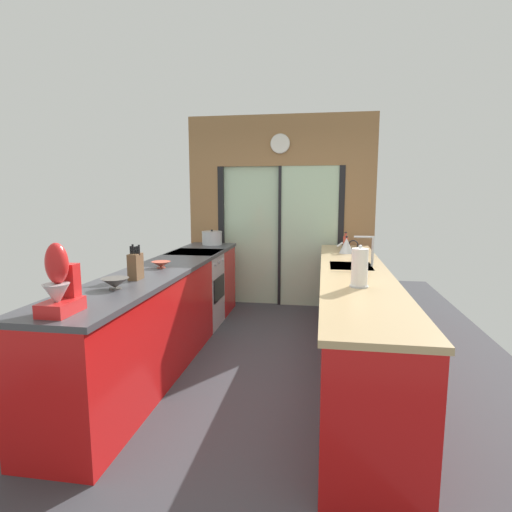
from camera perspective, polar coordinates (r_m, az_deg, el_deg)
ground_plane at (r=4.47m, az=0.73°, el=-12.73°), size 5.04×7.60×0.02m
back_wall_unit at (r=5.95m, az=3.34°, el=7.69°), size 2.64×0.12×2.70m
left_counter_run at (r=4.12m, az=-12.99°, el=-7.86°), size 0.62×3.80×0.92m
right_counter_run at (r=4.00m, az=13.22°, el=-8.38°), size 0.62×3.80×0.92m
sink_faucet at (r=4.13m, az=15.37°, el=1.28°), size 0.19×0.02×0.29m
oven_range at (r=5.14m, az=-8.27°, el=-4.55°), size 0.60×0.60×0.92m
mixing_bowl_near at (r=3.22m, az=-18.84°, el=-3.56°), size 0.20×0.20×0.08m
mixing_bowl_far at (r=4.01m, az=-12.94°, el=-1.13°), size 0.18×0.18×0.06m
knife_block at (r=3.51m, az=-16.26°, el=-1.33°), size 0.09×0.14×0.29m
stand_mixer at (r=2.66m, az=-25.40°, el=-3.83°), size 0.17×0.27×0.42m
stock_pot at (r=5.72m, az=-6.08°, el=2.49°), size 0.28×0.28×0.21m
kettle at (r=4.99m, az=12.37°, el=1.43°), size 0.25×0.17×0.21m
soap_bottle at (r=5.19m, az=12.22°, el=1.77°), size 0.06×0.06×0.23m
paper_towel_roll at (r=3.19m, az=14.07°, el=-1.60°), size 0.14×0.14×0.32m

